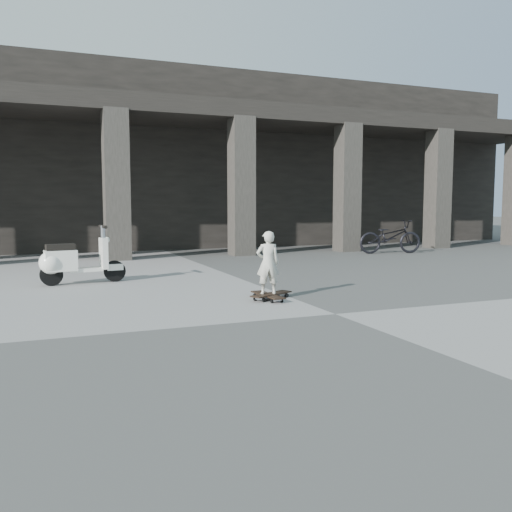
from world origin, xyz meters
name	(u,v)px	position (x,y,z in m)	size (l,w,h in m)	color
ground	(335,314)	(0.00, 0.00, 0.00)	(90.00, 90.00, 0.00)	#4A4A47
colonnade	(146,162)	(0.00, 13.77, 3.03)	(28.00, 8.82, 6.00)	black
longboard	(268,295)	(-0.42, 1.39, 0.07)	(0.27, 0.86, 0.08)	black
skateboard_spare	(271,295)	(-0.35, 1.40, 0.07)	(0.80, 0.53, 0.09)	black
child	(268,263)	(-0.42, 1.39, 0.59)	(0.37, 0.24, 1.01)	beige
scooter	(68,261)	(-3.26, 4.24, 0.44)	(1.59, 0.58, 1.11)	black
bicycle	(390,237)	(6.15, 7.30, 0.51)	(0.68, 1.94, 1.02)	black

